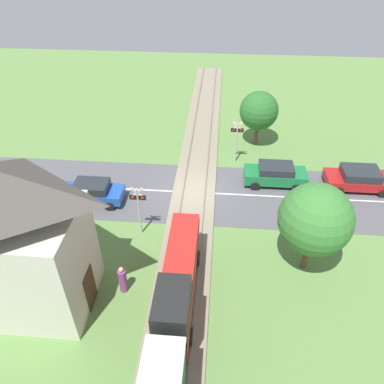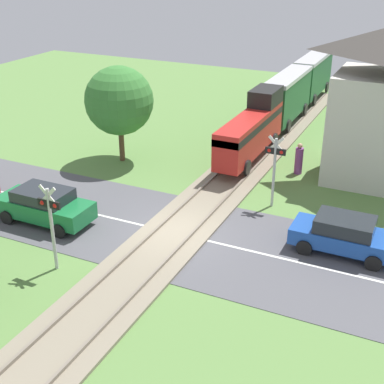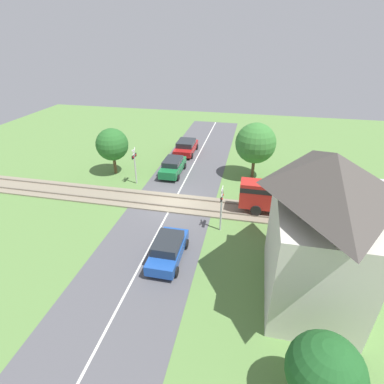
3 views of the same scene
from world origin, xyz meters
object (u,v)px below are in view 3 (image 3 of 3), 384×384
station_building (318,233)px  pedestrian_by_station (284,229)px  car_far_side (168,249)px  car_near_crossing (173,166)px  car_behind_queue (186,147)px  crossing_signal_east_approach (222,203)px  crossing_signal_west_approach (135,162)px

station_building → pedestrian_by_station: station_building is taller
car_far_side → car_near_crossing: bearing=-166.1°
car_near_crossing → station_building: bearing=39.8°
pedestrian_by_station → car_far_side: bearing=-62.4°
car_near_crossing → car_far_side: bearing=13.9°
car_near_crossing → car_behind_queue: (-5.47, 0.00, -0.03)m
car_far_side → pedestrian_by_station: (-3.51, 6.72, -0.03)m
crossing_signal_east_approach → car_behind_queue: bearing=-157.9°
car_behind_queue → pedestrian_by_station: size_ratio=2.68×
car_near_crossing → crossing_signal_east_approach: bearing=34.3°
car_behind_queue → crossing_signal_west_approach: bearing=-18.0°
car_far_side → crossing_signal_west_approach: (-9.02, -5.51, 1.33)m
crossing_signal_east_approach → station_building: 6.88m
car_near_crossing → crossing_signal_west_approach: bearing=-45.0°
pedestrian_by_station → crossing_signal_east_approach: bearing=-90.9°
car_far_side → pedestrian_by_station: 7.59m
car_behind_queue → crossing_signal_east_approach: (13.54, 5.51, 1.32)m
crossing_signal_east_approach → pedestrian_by_station: bearing=89.1°
car_near_crossing → pedestrian_by_station: pedestrian_by_station is taller
car_behind_queue → pedestrian_by_station: (13.61, 9.60, -0.03)m
car_behind_queue → station_building: bearing=30.1°
crossing_signal_east_approach → station_building: bearing=47.8°
car_far_side → pedestrian_by_station: pedestrian_by_station is taller
crossing_signal_west_approach → pedestrian_by_station: 13.48m
car_far_side → station_building: station_building is taller
station_building → pedestrian_by_station: 5.41m
crossing_signal_west_approach → car_far_side: bearing=31.4°
crossing_signal_west_approach → crossing_signal_east_approach: 9.78m
station_building → car_far_side: bearing=-96.8°
crossing_signal_east_approach → crossing_signal_west_approach: bearing=-123.8°
crossing_signal_east_approach → pedestrian_by_station: 4.32m
crossing_signal_east_approach → pedestrian_by_station: crossing_signal_east_approach is taller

